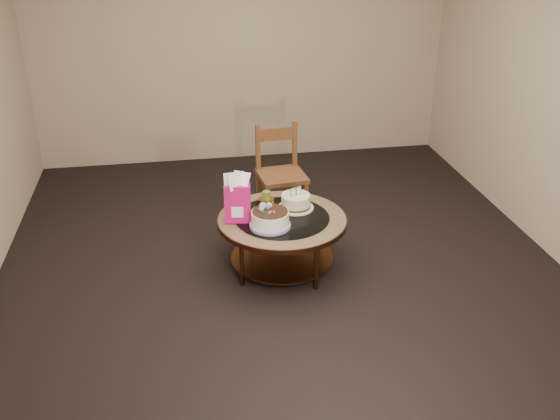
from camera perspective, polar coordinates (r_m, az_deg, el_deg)
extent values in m
plane|color=black|center=(5.08, 0.19, -5.26)|extent=(5.00, 5.00, 0.00)
cube|color=tan|center=(6.93, -3.52, 14.99)|extent=(4.50, 0.02, 2.60)
cube|color=tan|center=(2.35, 11.06, -9.70)|extent=(4.50, 0.02, 2.60)
cylinder|color=#542F18|center=(5.20, 3.57, -1.80)|extent=(0.04, 0.04, 0.42)
cylinder|color=#542F18|center=(5.24, -2.62, -1.54)|extent=(0.04, 0.04, 0.42)
cylinder|color=#542F18|center=(4.76, -3.51, -4.72)|extent=(0.04, 0.04, 0.42)
cylinder|color=#542F18|center=(4.71, 3.33, -5.04)|extent=(0.04, 0.04, 0.42)
cylinder|color=#542F18|center=(5.02, 0.19, -4.29)|extent=(0.82, 0.82, 0.02)
cylinder|color=#542F18|center=(4.86, 0.20, -0.93)|extent=(1.02, 1.02, 0.04)
cylinder|color=#8B6B4C|center=(4.86, 0.20, -0.78)|extent=(1.00, 1.00, 0.01)
cylinder|color=black|center=(4.85, 0.20, -0.69)|extent=(0.74, 0.74, 0.01)
cylinder|color=#A58BC5|center=(4.70, -0.91, -1.41)|extent=(0.31, 0.31, 0.02)
cylinder|color=white|center=(4.68, -0.91, -0.85)|extent=(0.29, 0.29, 0.13)
cylinder|color=black|center=(4.65, -0.92, -0.13)|extent=(0.27, 0.27, 0.01)
sphere|color=#A58BC5|center=(4.68, -1.58, 0.38)|extent=(0.06, 0.06, 0.06)
sphere|color=#A58BC5|center=(4.70, -1.00, 0.43)|extent=(0.05, 0.05, 0.05)
sphere|color=#A58BC5|center=(4.65, -1.73, 0.10)|extent=(0.04, 0.04, 0.04)
cone|color=#1F7532|center=(4.67, -1.14, 0.09)|extent=(0.03, 0.03, 0.03)
cone|color=#1F7532|center=(4.68, -1.94, 0.14)|extent=(0.04, 0.04, 0.03)
cone|color=#1F7532|center=(4.72, -0.77, 0.37)|extent=(0.04, 0.04, 0.03)
cone|color=#1F7532|center=(4.63, -1.52, -0.19)|extent=(0.04, 0.04, 0.03)
cylinder|color=white|center=(4.99, 1.43, 0.22)|extent=(0.29, 0.29, 0.01)
cylinder|color=#4C2915|center=(4.98, 1.44, 0.38)|extent=(0.24, 0.24, 0.02)
cylinder|color=#EEE8C5|center=(4.96, 1.44, 0.93)|extent=(0.23, 0.23, 0.09)
cube|color=#50A446|center=(4.91, 1.20, 1.66)|extent=(0.04, 0.03, 0.07)
cube|color=white|center=(4.91, 1.20, 1.66)|extent=(0.03, 0.02, 0.05)
cube|color=#3D7DD0|center=(4.94, 1.71, 1.81)|extent=(0.04, 0.03, 0.07)
cube|color=white|center=(4.94, 1.71, 1.81)|extent=(0.03, 0.02, 0.05)
cube|color=#CD1376|center=(4.75, -3.90, 0.66)|extent=(0.21, 0.14, 0.30)
cube|color=white|center=(4.77, -3.88, 0.09)|extent=(0.11, 0.12, 0.09)
cube|color=#C4B150|center=(5.11, -1.25, 0.88)|extent=(0.11, 0.11, 0.01)
cylinder|color=gold|center=(5.11, -1.25, 0.99)|extent=(0.13, 0.13, 0.01)
cylinder|color=olive|center=(5.09, -1.26, 1.38)|extent=(0.06, 0.06, 0.06)
cylinder|color=black|center=(5.08, -1.26, 1.76)|extent=(0.00, 0.00, 0.01)
cube|color=brown|center=(5.64, 0.16, 3.13)|extent=(0.45, 0.45, 0.04)
cube|color=brown|center=(5.54, -1.08, 0.18)|extent=(0.04, 0.04, 0.44)
cube|color=brown|center=(5.63, 2.36, 0.61)|extent=(0.04, 0.04, 0.44)
cube|color=brown|center=(5.84, -1.96, 1.63)|extent=(0.04, 0.04, 0.44)
cube|color=brown|center=(5.93, 1.31, 2.02)|extent=(0.04, 0.04, 0.44)
cube|color=brown|center=(5.67, -2.03, 5.68)|extent=(0.04, 0.04, 0.45)
cube|color=brown|center=(5.76, 1.36, 6.02)|extent=(0.04, 0.04, 0.45)
cube|color=brown|center=(5.67, -0.32, 6.95)|extent=(0.35, 0.07, 0.12)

